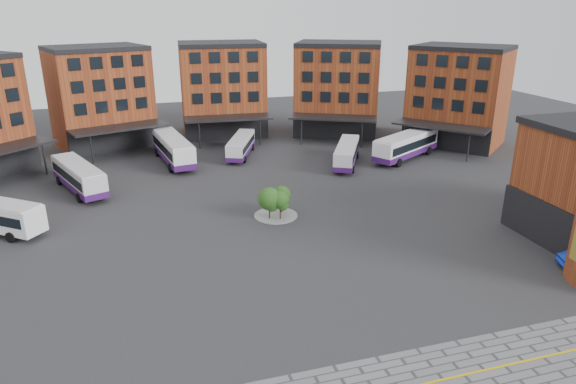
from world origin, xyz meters
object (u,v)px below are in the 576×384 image
object	(u,v)px
bus_b	(79,176)
bus_f	(406,145)
bus_c	(173,149)
bus_d	(241,145)
tree_island	(276,200)
bus_e	(347,153)

from	to	relation	value
bus_b	bus_f	world-z (taller)	bus_f
bus_c	bus_f	world-z (taller)	bus_c
bus_b	bus_d	size ratio (longest dim) A/B	1.16
tree_island	bus_e	world-z (taller)	tree_island
tree_island	bus_c	bearing A→B (deg)	110.09
tree_island	bus_b	distance (m)	23.98
bus_d	bus_f	bearing A→B (deg)	2.59
tree_island	bus_b	xyz separation A→B (m)	(-19.43, 14.06, -0.10)
bus_c	bus_e	bearing A→B (deg)	-27.80
bus_e	bus_f	xyz separation A→B (m)	(8.97, 0.32, 0.30)
bus_f	tree_island	bearing A→B (deg)	-86.91
tree_island	bus_e	xyz separation A→B (m)	(13.81, 14.67, -0.26)
tree_island	bus_e	size ratio (longest dim) A/B	0.43
bus_c	tree_island	bearing A→B (deg)	-78.60
bus_c	bus_e	size ratio (longest dim) A/B	1.25
tree_island	bus_d	distance (m)	22.89
bus_b	bus_c	size ratio (longest dim) A/B	0.90
tree_island	bus_f	bearing A→B (deg)	33.34
bus_b	bus_f	bearing A→B (deg)	-20.64
bus_b	bus_c	xyz separation A→B (m)	(11.28, 8.22, 0.17)
bus_b	bus_d	distance (m)	22.44
bus_d	bus_f	size ratio (longest dim) A/B	0.83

